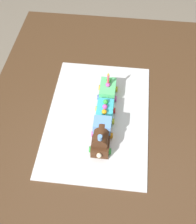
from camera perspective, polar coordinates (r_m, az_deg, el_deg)
ground_plane at (r=1.86m, az=1.03°, el=-15.36°), size 8.00×8.00×0.00m
dining_table at (r=1.30m, az=1.42°, el=-4.22°), size 1.40×1.00×0.74m
cake_board at (r=1.22m, az=0.00°, el=-0.94°), size 0.60×0.40×0.00m
cake_locomotive at (r=1.11m, az=0.62°, el=-4.61°), size 0.14×0.08×0.12m
cake_car_gondola_turquoise at (r=1.20m, az=1.28°, el=-0.00°), size 0.10×0.08×0.07m
cake_car_flatbed_mint_green at (r=1.27m, az=1.83°, el=4.11°), size 0.10×0.08×0.07m
birthday_candle at (r=1.22m, az=1.91°, el=6.37°), size 0.01×0.01×0.06m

